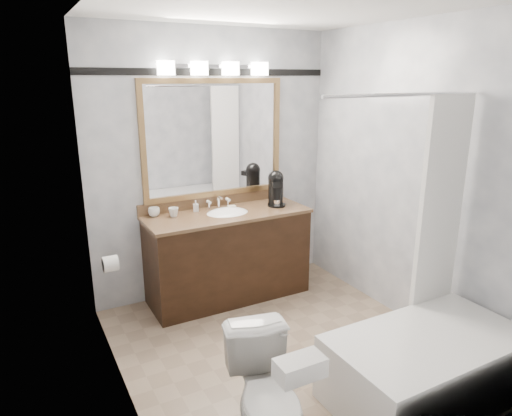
% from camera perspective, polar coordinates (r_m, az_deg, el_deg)
% --- Properties ---
extents(room, '(2.42, 2.62, 2.52)m').
position_cam_1_polar(room, '(3.26, 3.83, 1.69)').
color(room, gray).
rests_on(room, ground).
extents(vanity, '(1.53, 0.58, 0.97)m').
position_cam_1_polar(vanity, '(4.36, -3.52, -5.70)').
color(vanity, black).
rests_on(vanity, ground).
extents(mirror, '(1.40, 0.04, 1.10)m').
position_cam_1_polar(mirror, '(4.33, -5.26, 8.60)').
color(mirror, '#9B7546').
rests_on(mirror, room).
extents(vanity_light_bar, '(1.02, 0.14, 0.12)m').
position_cam_1_polar(vanity_light_bar, '(4.24, -5.18, 17.03)').
color(vanity_light_bar, silver).
rests_on(vanity_light_bar, room).
extents(accent_stripe, '(2.40, 0.01, 0.06)m').
position_cam_1_polar(accent_stripe, '(4.30, -5.53, 16.56)').
color(accent_stripe, black).
rests_on(accent_stripe, room).
extents(bathtub, '(1.30, 0.75, 1.96)m').
position_cam_1_polar(bathtub, '(3.36, 20.61, -16.98)').
color(bathtub, white).
rests_on(bathtub, ground).
extents(tp_roll, '(0.11, 0.12, 0.12)m').
position_cam_1_polar(tp_roll, '(3.64, -17.75, -6.65)').
color(tp_roll, white).
rests_on(tp_roll, room).
extents(toilet, '(0.52, 0.73, 0.68)m').
position_cam_1_polar(toilet, '(2.74, 1.47, -22.72)').
color(toilet, white).
rests_on(toilet, ground).
extents(tissue_box, '(0.24, 0.14, 0.10)m').
position_cam_1_polar(tissue_box, '(2.30, 5.53, -19.26)').
color(tissue_box, white).
rests_on(tissue_box, toilet).
extents(coffee_maker, '(0.19, 0.22, 0.34)m').
position_cam_1_polar(coffee_maker, '(4.44, 2.49, 2.61)').
color(coffee_maker, black).
rests_on(coffee_maker, vanity).
extents(cup_left, '(0.12, 0.12, 0.08)m').
position_cam_1_polar(cup_left, '(4.19, -12.63, -0.49)').
color(cup_left, white).
rests_on(cup_left, vanity).
extents(cup_right, '(0.11, 0.11, 0.08)m').
position_cam_1_polar(cup_right, '(4.15, -10.26, -0.51)').
color(cup_right, white).
rests_on(cup_right, vanity).
extents(soap_bottle_a, '(0.06, 0.06, 0.10)m').
position_cam_1_polar(soap_bottle_a, '(4.28, -7.54, 0.25)').
color(soap_bottle_a, white).
rests_on(soap_bottle_a, vanity).
extents(soap_bar, '(0.08, 0.05, 0.02)m').
position_cam_1_polar(soap_bar, '(4.37, -3.08, 0.15)').
color(soap_bar, beige).
rests_on(soap_bar, vanity).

